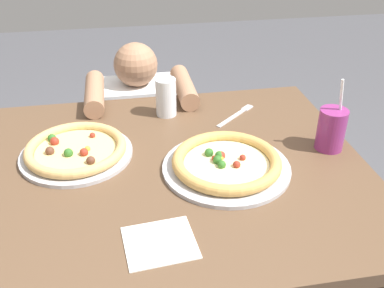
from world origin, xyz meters
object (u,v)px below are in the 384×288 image
water_cup_clear (166,97)px  fork (237,115)px  pizza_far (76,150)px  diner_seated (141,147)px  drink_cup_colored (331,129)px  pizza_near (226,163)px

water_cup_clear → fork: water_cup_clear is taller
pizza_far → fork: bearing=17.7°
pizza_far → diner_seated: (0.22, 0.59, -0.36)m
pizza_far → water_cup_clear: bearing=36.7°
drink_cup_colored → fork: size_ratio=1.39×
drink_cup_colored → diner_seated: size_ratio=0.26×
pizza_far → drink_cup_colored: drink_cup_colored is taller
water_cup_clear → diner_seated: diner_seated is taller
fork → diner_seated: size_ratio=0.18×
pizza_near → fork: size_ratio=2.22×
fork → diner_seated: 0.63m
pizza_near → drink_cup_colored: (0.34, 0.06, 0.04)m
pizza_near → diner_seated: size_ratio=0.41×
pizza_near → fork: (0.12, 0.32, -0.02)m
pizza_far → drink_cup_colored: (0.76, -0.09, 0.05)m
drink_cup_colored → fork: (-0.22, 0.26, -0.06)m
pizza_near → drink_cup_colored: drink_cup_colored is taller
drink_cup_colored → water_cup_clear: size_ratio=1.72×
fork → diner_seated: bearing=127.8°
water_cup_clear → pizza_near: bearing=-71.3°
water_cup_clear → diner_seated: 0.56m
fork → diner_seated: diner_seated is taller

